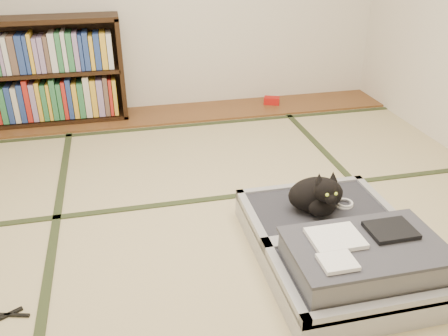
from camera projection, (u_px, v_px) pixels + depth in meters
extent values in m
plane|color=#C9B386|center=(229.00, 233.00, 2.78)|extent=(4.50, 4.50, 0.00)
cube|color=brown|center=(180.00, 113.00, 4.51)|extent=(4.00, 0.50, 0.02)
cube|color=#B6120E|center=(272.00, 101.00, 4.70)|extent=(0.17, 0.14, 0.07)
cube|color=#2D381E|center=(51.00, 257.00, 2.58)|extent=(0.05, 4.50, 0.01)
cube|color=#2D381E|center=(383.00, 212.00, 2.98)|extent=(0.05, 4.50, 0.01)
cube|color=#2D381E|center=(215.00, 198.00, 3.13)|extent=(4.00, 0.05, 0.01)
cube|color=#2D381E|center=(185.00, 126.00, 4.25)|extent=(4.00, 0.05, 0.01)
cube|color=black|center=(121.00, 67.00, 4.25)|extent=(0.04, 0.32, 0.89)
cube|color=black|center=(51.00, 119.00, 4.32)|extent=(1.38, 0.32, 0.04)
cube|color=black|center=(33.00, 20.00, 3.92)|extent=(1.38, 0.32, 0.04)
cube|color=black|center=(43.00, 72.00, 4.12)|extent=(1.32, 0.32, 0.03)
cube|color=black|center=(44.00, 67.00, 4.25)|extent=(1.38, 0.02, 0.89)
cube|color=gray|center=(47.00, 97.00, 4.20)|extent=(1.24, 0.22, 0.38)
cube|color=gray|center=(38.00, 51.00, 4.02)|extent=(1.24, 0.22, 0.34)
cube|color=#A8A8AD|center=(360.00, 282.00, 2.30)|extent=(0.83, 0.55, 0.14)
cube|color=#313239|center=(361.00, 276.00, 2.28)|extent=(0.74, 0.46, 0.11)
cube|color=#A8A8AD|center=(390.00, 306.00, 2.04)|extent=(0.83, 0.04, 0.06)
cube|color=#A8A8AD|center=(339.00, 239.00, 2.48)|extent=(0.83, 0.04, 0.06)
cube|color=#A8A8AD|center=(285.00, 282.00, 2.18)|extent=(0.04, 0.55, 0.06)
cube|color=#A8A8AD|center=(435.00, 258.00, 2.34)|extent=(0.04, 0.55, 0.06)
cube|color=#A8A8AD|center=(315.00, 220.00, 2.78)|extent=(0.83, 0.55, 0.14)
cube|color=#313239|center=(316.00, 215.00, 2.76)|extent=(0.74, 0.46, 0.11)
cube|color=#A8A8AD|center=(335.00, 234.00, 2.52)|extent=(0.83, 0.04, 0.06)
cube|color=#A8A8AD|center=(301.00, 188.00, 2.96)|extent=(0.83, 0.04, 0.06)
cube|color=#A8A8AD|center=(252.00, 218.00, 2.66)|extent=(0.04, 0.55, 0.06)
cube|color=#A8A8AD|center=(378.00, 201.00, 2.82)|extent=(0.04, 0.55, 0.06)
cylinder|color=black|center=(337.00, 235.00, 2.50)|extent=(0.74, 0.03, 0.03)
cube|color=gray|center=(364.00, 259.00, 2.23)|extent=(0.71, 0.43, 0.14)
cube|color=#3E3F47|center=(366.00, 245.00, 2.20)|extent=(0.73, 0.45, 0.02)
cube|color=white|center=(335.00, 238.00, 2.21)|extent=(0.24, 0.20, 0.02)
cube|color=black|center=(391.00, 230.00, 2.27)|extent=(0.22, 0.18, 0.02)
cube|color=white|center=(338.00, 262.00, 2.05)|extent=(0.15, 0.13, 0.02)
cube|color=white|center=(338.00, 330.00, 2.02)|extent=(0.07, 0.01, 0.05)
cube|color=white|center=(366.00, 327.00, 2.05)|extent=(0.06, 0.01, 0.04)
cube|color=orange|center=(445.00, 310.00, 2.12)|extent=(0.06, 0.01, 0.04)
cube|color=#197F33|center=(430.00, 309.00, 2.10)|extent=(0.04, 0.01, 0.03)
ellipsoid|color=black|center=(316.00, 194.00, 2.68)|extent=(0.32, 0.21, 0.20)
ellipsoid|color=black|center=(322.00, 206.00, 2.60)|extent=(0.16, 0.11, 0.11)
ellipsoid|color=black|center=(327.00, 190.00, 2.52)|extent=(0.14, 0.13, 0.13)
sphere|color=black|center=(331.00, 199.00, 2.48)|extent=(0.06, 0.06, 0.06)
cone|color=black|center=(319.00, 178.00, 2.50)|extent=(0.05, 0.06, 0.06)
cone|color=black|center=(333.00, 176.00, 2.52)|extent=(0.05, 0.06, 0.06)
sphere|color=#A5BF33|center=(327.00, 195.00, 2.46)|extent=(0.02, 0.02, 0.02)
sphere|color=#A5BF33|center=(336.00, 194.00, 2.47)|extent=(0.02, 0.02, 0.02)
cylinder|color=black|center=(325.00, 194.00, 2.82)|extent=(0.19, 0.12, 0.04)
torus|color=white|center=(343.00, 204.00, 2.76)|extent=(0.11, 0.11, 0.02)
torus|color=white|center=(345.00, 203.00, 2.75)|extent=(0.10, 0.10, 0.01)
cube|color=black|center=(9.00, 315.00, 2.19)|extent=(0.19, 0.07, 0.01)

